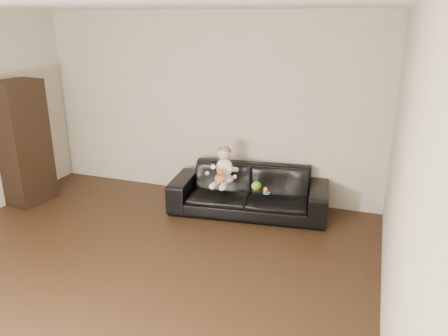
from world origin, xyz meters
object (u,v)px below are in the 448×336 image
at_px(toy_rattle, 266,190).
at_px(baby, 224,168).
at_px(cabinet, 24,143).
at_px(toy_green, 256,186).
at_px(sofa, 249,191).
at_px(toy_blue_disc, 266,193).
at_px(teddy_bear, 220,176).

bearing_deg(toy_rattle, baby, 168.83).
bearing_deg(cabinet, toy_green, 16.89).
distance_m(sofa, baby, 0.47).
bearing_deg(sofa, toy_green, -55.40).
xyz_separation_m(cabinet, toy_blue_disc, (3.34, 0.43, -0.45)).
distance_m(sofa, toy_green, 0.26).
height_order(cabinet, teddy_bear, cabinet).
bearing_deg(toy_green, toy_blue_disc, -28.10).
bearing_deg(baby, toy_rattle, -13.02).
xyz_separation_m(sofa, toy_blue_disc, (0.30, -0.25, 0.10)).
bearing_deg(baby, cabinet, -170.20).
relative_size(cabinet, baby, 3.35).
relative_size(teddy_bear, toy_rattle, 2.95).
distance_m(baby, toy_blue_disc, 0.67).
height_order(sofa, teddy_bear, teddy_bear).
xyz_separation_m(baby, toy_green, (0.46, -0.05, -0.17)).
height_order(sofa, toy_blue_disc, sofa).
bearing_deg(teddy_bear, toy_rattle, 1.34).
xyz_separation_m(cabinet, toy_green, (3.19, 0.51, -0.41)).
distance_m(sofa, toy_rattle, 0.39).
xyz_separation_m(toy_green, toy_blue_disc, (0.16, -0.08, -0.05)).
bearing_deg(baby, toy_blue_disc, -14.02).
bearing_deg(toy_rattle, toy_blue_disc, -43.83).
relative_size(cabinet, toy_rattle, 25.93).
height_order(toy_green, toy_blue_disc, toy_green).
bearing_deg(sofa, toy_blue_disc, -46.22).
distance_m(baby, teddy_bear, 0.17).
xyz_separation_m(toy_green, toy_rattle, (0.14, -0.07, -0.02)).
bearing_deg(sofa, cabinet, -174.16).
bearing_deg(baby, teddy_bear, -88.17).
distance_m(cabinet, teddy_bear, 2.78).
xyz_separation_m(cabinet, toy_rattle, (3.33, 0.44, -0.43)).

